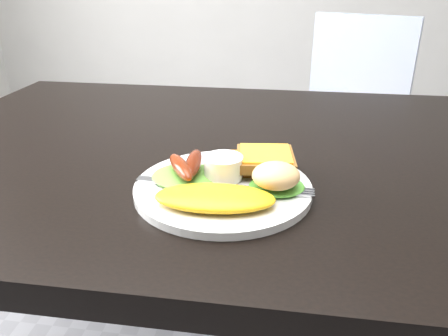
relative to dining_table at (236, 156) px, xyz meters
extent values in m
cube|color=black|center=(0.00, 0.00, 0.00)|extent=(1.20, 0.80, 0.04)
cube|color=tan|center=(0.34, 0.79, -0.28)|extent=(0.48, 0.48, 0.04)
imported|color=navy|center=(0.35, 0.85, 0.10)|extent=(0.71, 0.60, 1.66)
cylinder|color=white|center=(0.00, -0.18, 0.03)|extent=(0.24, 0.24, 0.01)
ellipsoid|color=#51892B|center=(-0.05, -0.17, 0.04)|extent=(0.11, 0.10, 0.01)
ellipsoid|color=#288C1E|center=(0.08, -0.18, 0.04)|extent=(0.09, 0.08, 0.01)
ellipsoid|color=yellow|center=(0.00, -0.24, 0.04)|extent=(0.16, 0.08, 0.02)
ellipsoid|color=brown|center=(-0.06, -0.17, 0.05)|extent=(0.06, 0.09, 0.02)
ellipsoid|color=#5B0D07|center=(-0.04, -0.16, 0.05)|extent=(0.03, 0.09, 0.02)
cylinder|color=white|center=(0.00, -0.16, 0.05)|extent=(0.07, 0.07, 0.03)
cube|color=#99502D|center=(0.04, -0.12, 0.04)|extent=(0.08, 0.08, 0.01)
cube|color=brown|center=(0.06, -0.13, 0.05)|extent=(0.09, 0.09, 0.01)
ellipsoid|color=beige|center=(0.08, -0.19, 0.06)|extent=(0.07, 0.07, 0.03)
cube|color=#ADAFB7|center=(-0.03, -0.19, 0.03)|extent=(0.18, 0.03, 0.00)
camera|label=1|loc=(0.08, -0.71, 0.30)|focal=35.00mm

